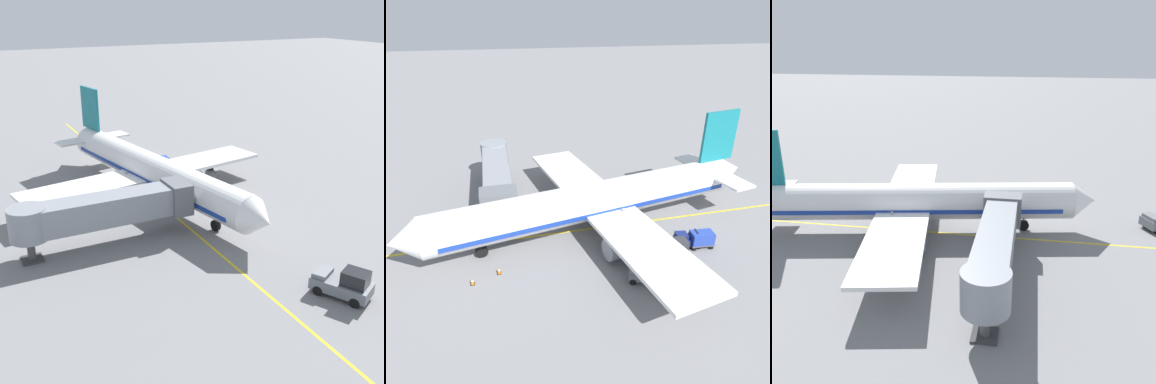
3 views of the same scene
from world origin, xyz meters
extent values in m
plane|color=slate|center=(0.00, 0.00, 0.00)|extent=(400.00, 400.00, 0.00)
cube|color=gold|center=(0.00, 0.00, 0.00)|extent=(0.24, 80.00, 0.01)
cylinder|color=white|center=(-0.09, 1.40, 3.29)|extent=(9.35, 32.15, 3.70)
cube|color=#193899|center=(-0.09, 1.40, 2.82)|extent=(8.93, 29.63, 0.44)
cone|color=white|center=(-3.15, 18.33, 3.29)|extent=(4.00, 3.01, 3.63)
cone|color=white|center=(3.01, -15.72, 3.58)|extent=(3.59, 3.32, 3.14)
cube|color=black|center=(-2.83, 16.55, 3.93)|extent=(2.93, 1.58, 0.60)
cube|color=white|center=(0.09, 0.42, 2.64)|extent=(30.45, 10.46, 0.36)
cylinder|color=gray|center=(-5.46, 0.22, 1.39)|extent=(2.54, 3.51, 2.00)
cylinder|color=gray|center=(5.36, 2.19, 1.39)|extent=(2.54, 3.51, 2.00)
cube|color=#14707A|center=(2.59, -13.36, 7.88)|extent=(1.10, 4.39, 5.50)
cube|color=white|center=(2.55, -13.16, 3.84)|extent=(10.30, 4.34, 0.24)
cylinder|color=black|center=(-2.08, 12.42, 0.55)|extent=(0.64, 1.16, 1.10)
cylinder|color=gray|center=(-2.08, 12.42, 2.10)|extent=(0.24, 0.24, 2.00)
cylinder|color=black|center=(-1.99, -0.98, 0.55)|extent=(0.64, 1.16, 1.10)
cylinder|color=gray|center=(-1.99, -0.98, 2.10)|extent=(0.24, 0.24, 2.00)
cylinder|color=black|center=(2.53, -0.16, 0.55)|extent=(0.64, 1.16, 1.10)
cylinder|color=gray|center=(2.53, -0.16, 2.10)|extent=(0.24, 0.24, 2.00)
cube|color=gray|center=(7.75, 10.43, 3.49)|extent=(14.79, 2.80, 2.60)
cube|color=slate|center=(1.16, 10.43, 3.49)|extent=(2.00, 3.50, 2.99)
cylinder|color=gray|center=(15.15, 10.43, 3.49)|extent=(3.36, 3.36, 2.86)
cylinder|color=#4C4C51|center=(15.15, 10.43, 1.09)|extent=(0.70, 0.70, 2.19)
cube|color=#38383A|center=(15.15, 10.43, 0.08)|extent=(1.80, 1.80, 0.16)
cube|color=navy|center=(-5.04, -6.47, 0.63)|extent=(1.57, 2.66, 0.70)
cube|color=navy|center=(-4.93, -5.79, 1.20)|extent=(1.17, 1.20, 0.44)
cube|color=black|center=(-5.14, -7.15, 1.30)|extent=(0.85, 0.29, 0.64)
cylinder|color=black|center=(-5.02, -6.35, 1.28)|extent=(0.12, 0.27, 0.54)
cylinder|color=black|center=(-5.43, -5.52, 0.28)|extent=(0.28, 0.58, 0.56)
cylinder|color=black|center=(-4.37, -5.69, 0.28)|extent=(0.28, 0.58, 0.56)
cylinder|color=black|center=(-5.71, -7.25, 0.28)|extent=(0.28, 0.58, 0.56)
cylinder|color=black|center=(-4.64, -7.42, 0.28)|extent=(0.28, 0.58, 0.56)
cube|color=slate|center=(-8.67, -0.47, 0.63)|extent=(2.04, 2.77, 0.70)
cube|color=slate|center=(-8.42, 0.16, 1.20)|extent=(1.34, 1.35, 0.44)
cube|color=black|center=(-8.93, -1.11, 1.30)|extent=(0.84, 0.46, 0.64)
cylinder|color=black|center=(-8.63, -0.36, 1.28)|extent=(0.17, 0.27, 0.54)
cylinder|color=black|center=(-8.85, 0.54, 0.28)|extent=(0.39, 0.59, 0.56)
cylinder|color=black|center=(-7.85, 0.14, 0.28)|extent=(0.39, 0.59, 0.56)
cylinder|color=black|center=(-9.50, -1.09, 0.28)|extent=(0.39, 0.59, 0.56)
cylinder|color=black|center=(-8.49, -1.49, 0.28)|extent=(0.39, 0.59, 0.56)
cube|color=#4C4C51|center=(-6.02, -4.62, 0.42)|extent=(1.50, 2.31, 0.12)
cube|color=#2D2D33|center=(-6.02, -4.62, 1.03)|extent=(1.43, 2.20, 1.10)
cylinder|color=#4C4C51|center=(-5.88, -3.17, 0.41)|extent=(0.14, 0.70, 0.07)
cylinder|color=black|center=(-6.49, -3.74, 0.18)|extent=(0.15, 0.37, 0.36)
cylinder|color=black|center=(-5.39, -3.85, 0.18)|extent=(0.15, 0.37, 0.36)
cylinder|color=black|center=(-6.65, -5.38, 0.18)|extent=(0.15, 0.37, 0.36)
cylinder|color=black|center=(-5.55, -5.49, 0.18)|extent=(0.15, 0.37, 0.36)
cube|color=#4C4C51|center=(-5.43, -7.63, 0.42)|extent=(1.50, 2.31, 0.12)
cube|color=#233D9E|center=(-5.43, -7.63, 1.03)|extent=(1.43, 2.20, 1.10)
cylinder|color=#4C4C51|center=(-5.29, -6.18, 0.41)|extent=(0.14, 0.70, 0.07)
cylinder|color=black|center=(-5.90, -6.75, 0.18)|extent=(0.15, 0.37, 0.36)
cylinder|color=black|center=(-4.80, -6.86, 0.18)|extent=(0.15, 0.37, 0.36)
cylinder|color=black|center=(-6.06, -8.40, 0.18)|extent=(0.15, 0.37, 0.36)
cylinder|color=black|center=(-4.96, -8.50, 0.18)|extent=(0.15, 0.37, 0.36)
cylinder|color=#232328|center=(-3.84, -1.52, 0.42)|extent=(0.15, 0.15, 0.85)
cylinder|color=#232328|center=(-3.90, -1.71, 0.42)|extent=(0.15, 0.15, 0.85)
cube|color=yellow|center=(-3.87, -1.62, 1.15)|extent=(0.33, 0.43, 0.60)
cylinder|color=yellow|center=(-3.80, -1.38, 1.10)|extent=(0.15, 0.24, 0.57)
cylinder|color=yellow|center=(-3.94, -1.86, 1.10)|extent=(0.15, 0.24, 0.57)
sphere|color=beige|center=(-3.87, -1.62, 1.58)|extent=(0.22, 0.22, 0.22)
cube|color=red|center=(-3.87, -1.62, 1.60)|extent=(0.15, 0.28, 0.10)
cube|color=black|center=(-4.86, 11.06, 0.02)|extent=(0.36, 0.36, 0.04)
cone|color=orange|center=(-4.86, 11.06, 0.32)|extent=(0.30, 0.30, 0.55)
cylinder|color=white|center=(-4.86, 11.06, 0.34)|extent=(0.21, 0.21, 0.06)
cube|color=black|center=(-5.71, 13.23, 0.02)|extent=(0.36, 0.36, 0.04)
cone|color=orange|center=(-5.71, 13.23, 0.32)|extent=(0.30, 0.30, 0.55)
cylinder|color=white|center=(-5.71, 13.23, 0.34)|extent=(0.21, 0.21, 0.06)
camera|label=1|loc=(20.10, 50.95, 21.09)|focal=46.51mm
camera|label=2|loc=(-29.56, 10.21, 19.89)|focal=33.28mm
camera|label=3|loc=(38.03, 12.83, 18.60)|focal=39.05mm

